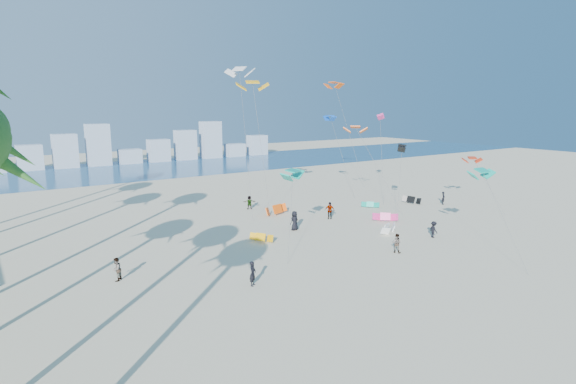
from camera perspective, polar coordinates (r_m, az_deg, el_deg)
ground at (r=30.40m, az=12.71°, el=-13.61°), size 220.00×220.00×0.00m
ocean at (r=93.82m, az=-21.22°, el=2.29°), size 220.00×220.00×0.00m
kitesurfer_near at (r=33.03m, az=-4.27°, el=-9.76°), size 0.75×0.73×1.73m
kitesurfer_mid at (r=40.97m, az=12.93°, el=-6.02°), size 0.93×1.00×1.64m
kitesurfers_far at (r=47.87m, az=1.87°, el=-3.30°), size 41.41×21.48×1.93m
grounded_kites at (r=52.12m, az=6.34°, el=-2.67°), size 25.95×13.96×1.09m
flying_kites at (r=55.12m, az=5.42°, el=9.70°), size 31.82×40.45×16.79m
distant_skyline at (r=102.97m, az=-23.25°, el=4.55°), size 85.00×3.00×8.40m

